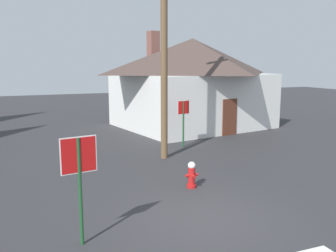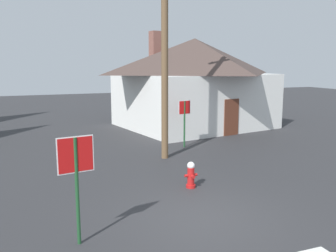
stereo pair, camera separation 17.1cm
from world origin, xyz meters
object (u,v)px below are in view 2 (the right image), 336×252
object	(u,v)px
stop_sign_far	(185,115)
house	(194,81)
fire_hydrant	(191,175)
stop_sign_near	(76,168)
utility_pole	(165,33)

from	to	relation	value
stop_sign_far	house	world-z (taller)	house
fire_hydrant	house	size ratio (longest dim) A/B	0.08
stop_sign_near	utility_pole	size ratio (longest dim) A/B	0.25
utility_pole	stop_sign_far	size ratio (longest dim) A/B	4.44
stop_sign_far	house	xyz separation A→B (m)	(2.93, 5.11, 1.25)
stop_sign_near	house	size ratio (longest dim) A/B	0.24
stop_sign_near	utility_pole	world-z (taller)	utility_pole
stop_sign_far	fire_hydrant	bearing A→B (deg)	-111.94
stop_sign_near	utility_pole	distance (m)	8.31
stop_sign_far	utility_pole	bearing A→B (deg)	-135.66
house	fire_hydrant	bearing A→B (deg)	-115.95
utility_pole	house	bearing A→B (deg)	55.87
house	utility_pole	bearing A→B (deg)	-124.13
stop_sign_far	house	bearing A→B (deg)	60.17
stop_sign_near	stop_sign_far	size ratio (longest dim) A/B	1.09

